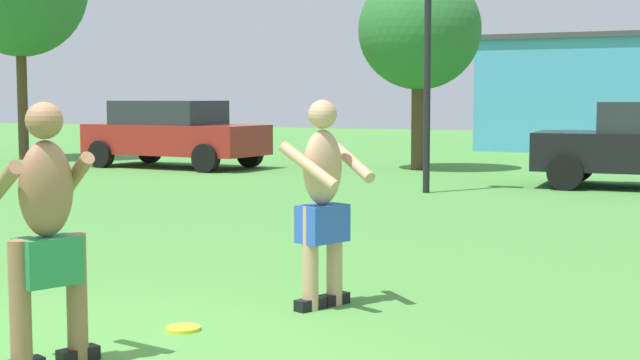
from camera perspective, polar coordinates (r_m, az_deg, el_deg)
name	(u,v)px	position (r m, az deg, el deg)	size (l,w,h in m)	color
player_near	(47,229)	(5.92, -16.52, -2.95)	(0.68, 0.75, 1.65)	black
player_in_blue	(323,199)	(7.30, 0.19, -1.16)	(0.70, 0.76, 1.66)	black
frisbee	(183,328)	(6.82, -8.46, -9.05)	(0.26, 0.26, 0.03)	yellow
car_red_near_post	(174,133)	(22.15, -9.02, 2.91)	(4.39, 2.21, 1.58)	maroon
lamp_post	(428,15)	(16.22, 6.68, 10.06)	(0.60, 0.24, 4.90)	black
tree_right_field	(420,31)	(21.34, 6.16, 9.13)	(2.79, 2.79, 4.54)	#4C3823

